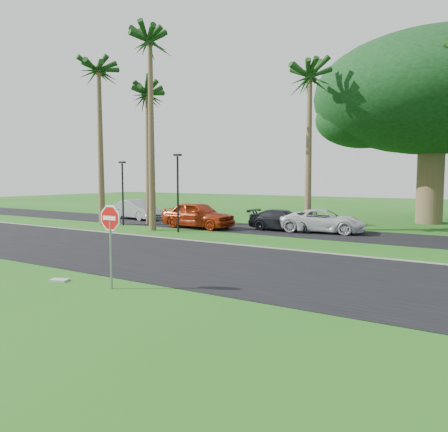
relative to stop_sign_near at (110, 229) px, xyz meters
name	(u,v)px	position (x,y,z in m)	size (l,w,h in m)	color
ground	(164,269)	(-0.50, 3.00, -1.77)	(120.00, 120.00, 0.00)	#1B5916
road	(197,260)	(-0.50, 5.00, -1.76)	(120.00, 8.00, 0.02)	black
parking_strip	(298,232)	(-0.50, 15.50, -1.76)	(120.00, 5.00, 0.02)	black
curb	(246,246)	(-0.50, 9.05, -1.74)	(120.00, 0.12, 0.06)	gray
stop_sign_near	(110,229)	(0.00, 0.00, 0.00)	(1.05, 0.07, 2.62)	gray
palm_left_far	(99,75)	(-13.50, 12.00, 8.36)	(5.00, 5.00, 11.50)	brown
palm_left_mid	(147,98)	(-11.00, 14.00, 6.90)	(5.00, 5.00, 10.00)	brown
palm_left_near	(150,46)	(-8.50, 11.50, 9.33)	(5.00, 5.00, 12.50)	brown
palm_center	(310,81)	(-0.50, 17.00, 7.39)	(5.00, 5.00, 10.50)	brown
canopy_tree	(434,95)	(5.50, 25.00, 7.17)	(16.50, 16.50, 13.12)	brown
streetlight_left	(123,189)	(-12.00, 12.50, 0.72)	(0.45, 0.25, 4.34)	black
streetlight_right	(178,188)	(-6.50, 11.50, 0.88)	(0.45, 0.25, 4.64)	black
car_silver	(137,210)	(-14.17, 16.16, -1.03)	(1.57, 4.51, 1.48)	#A8ABAF
car_red	(198,215)	(-6.78, 13.94, -0.93)	(1.99, 4.94, 1.68)	#9A260C
car_dark	(283,220)	(-1.49, 15.54, -1.14)	(1.78, 4.37, 1.27)	black
car_minivan	(323,221)	(0.89, 15.95, -1.09)	(2.27, 4.92, 1.37)	silver
utility_slab	(59,280)	(-2.12, -0.20, -1.74)	(0.55, 0.35, 0.06)	#9C9C95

